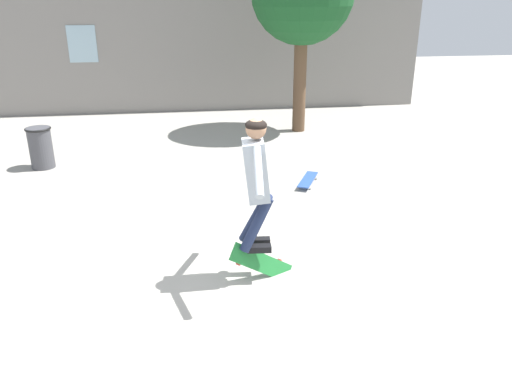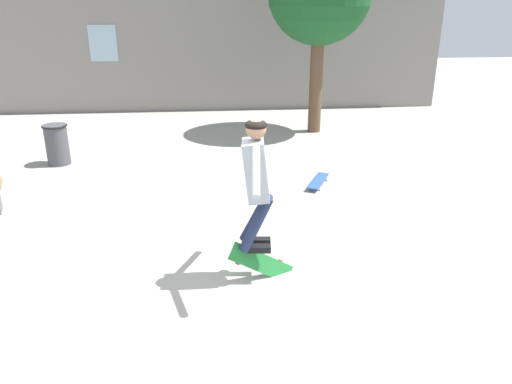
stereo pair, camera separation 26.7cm
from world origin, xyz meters
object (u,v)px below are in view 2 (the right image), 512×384
trash_bin (57,143)px  skater (256,175)px  skateboard_flipping (262,263)px  skateboard_resting (318,181)px

trash_bin → skater: size_ratio=0.52×
skateboard_flipping → trash_bin: bearing=109.7°
skater → skateboard_flipping: 1.03m
skater → skateboard_resting: 3.29m
trash_bin → skateboard_flipping: 5.49m
trash_bin → skater: (3.29, -4.32, 0.82)m
trash_bin → skater: skater is taller
skater → skateboard_flipping: (0.06, -0.02, -1.03)m
skateboard_resting → skater: bearing=-178.5°
skateboard_flipping → skateboard_resting: size_ratio=0.95×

